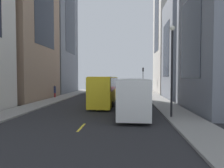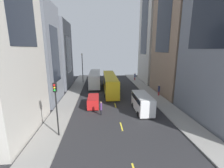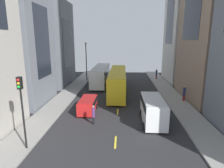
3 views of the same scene
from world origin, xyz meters
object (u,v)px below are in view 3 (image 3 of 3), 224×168
at_px(streetcar_yellow, 118,80).
at_px(car_red_0, 88,104).
at_px(pedestrian_walking_far, 156,74).
at_px(city_bus_white, 101,74).
at_px(pedestrian_crossing_near, 93,114).
at_px(delivery_van_white, 153,108).
at_px(pedestrian_waiting_curb, 184,93).
at_px(traffic_light_near_corner, 21,100).

xyz_separation_m(streetcar_yellow, car_red_0, (-3.29, -8.71, -1.16)).
relative_size(car_red_0, pedestrian_walking_far, 1.93).
bearing_deg(city_bus_white, pedestrian_crossing_near, -85.88).
bearing_deg(delivery_van_white, pedestrian_crossing_near, -172.52).
height_order(pedestrian_waiting_curb, traffic_light_near_corner, traffic_light_near_corner).
bearing_deg(pedestrian_walking_far, delivery_van_white, 45.39).
bearing_deg(traffic_light_near_corner, pedestrian_crossing_near, 47.66).
bearing_deg(pedestrian_crossing_near, pedestrian_waiting_curb, -54.44).
distance_m(pedestrian_waiting_curb, traffic_light_near_corner, 20.60).
xyz_separation_m(city_bus_white, traffic_light_near_corner, (-3.21, -23.10, 2.08)).
relative_size(pedestrian_walking_far, pedestrian_waiting_curb, 1.00).
relative_size(delivery_van_white, pedestrian_waiting_curb, 2.61).
bearing_deg(city_bus_white, pedestrian_waiting_curb, -39.02).
bearing_deg(city_bus_white, streetcar_yellow, -60.79).
relative_size(city_bus_white, streetcar_yellow, 0.85).
bearing_deg(pedestrian_waiting_curb, traffic_light_near_corner, -136.09).
bearing_deg(streetcar_yellow, city_bus_white, 119.21).
xyz_separation_m(streetcar_yellow, pedestrian_waiting_curb, (9.24, -4.16, -0.86)).
xyz_separation_m(streetcar_yellow, delivery_van_white, (3.93, -11.27, -0.61)).
xyz_separation_m(city_bus_white, car_red_0, (0.11, -14.79, -1.05)).
relative_size(car_red_0, traffic_light_near_corner, 0.73).
bearing_deg(pedestrian_waiting_curb, pedestrian_walking_far, 99.76).
xyz_separation_m(pedestrian_walking_far, pedestrian_crossing_near, (-10.06, -22.80, -0.20)).
bearing_deg(car_red_0, city_bus_white, 90.44).
distance_m(car_red_0, pedestrian_walking_far, 22.47).
relative_size(delivery_van_white, car_red_0, 1.36).
bearing_deg(pedestrian_walking_far, pedestrian_waiting_curb, 60.67).
height_order(car_red_0, pedestrian_crossing_near, pedestrian_crossing_near).
xyz_separation_m(delivery_van_white, traffic_light_near_corner, (-10.54, -5.75, 2.58)).
bearing_deg(city_bus_white, traffic_light_near_corner, -97.91).
relative_size(delivery_van_white, traffic_light_near_corner, 0.98).
bearing_deg(streetcar_yellow, delivery_van_white, -70.78).
xyz_separation_m(pedestrian_walking_far, traffic_light_near_corner, (-14.57, -27.76, 2.82)).
bearing_deg(pedestrian_waiting_curb, pedestrian_crossing_near, -140.26).
xyz_separation_m(city_bus_white, streetcar_yellow, (3.40, -6.08, 0.12)).
relative_size(streetcar_yellow, pedestrian_crossing_near, 7.10).
height_order(car_red_0, pedestrian_walking_far, pedestrian_walking_far).
xyz_separation_m(car_red_0, pedestrian_crossing_near, (1.19, -3.35, 0.11)).
relative_size(car_red_0, pedestrian_waiting_curb, 1.93).
relative_size(streetcar_yellow, traffic_light_near_corner, 2.49).
bearing_deg(pedestrian_waiting_curb, streetcar_yellow, 160.62).
bearing_deg(delivery_van_white, car_red_0, 160.45).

